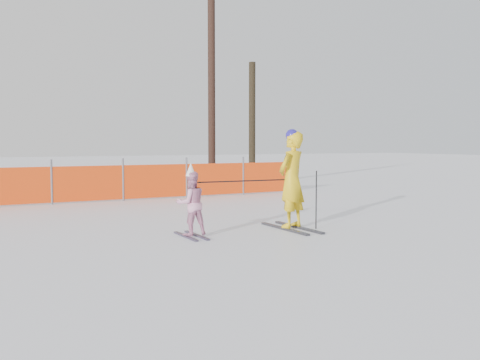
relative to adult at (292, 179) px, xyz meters
name	(u,v)px	position (x,y,z in m)	size (l,w,h in m)	color
ground	(253,236)	(-1.08, -0.36, -0.99)	(120.00, 120.00, 0.00)	white
adult	(292,179)	(0.00, 0.00, 0.00)	(0.82, 1.63, 1.97)	black
child	(191,203)	(-2.09, 0.13, -0.37)	(0.57, 1.03, 1.35)	black
ski_poles	(272,188)	(-0.47, -0.04, -0.16)	(2.43, 0.34, 1.16)	black
safety_fence	(3,186)	(-4.76, 6.61, -0.43)	(17.71, 0.06, 1.25)	#595960
tree_trunks	(229,108)	(3.53, 9.72, 2.07)	(2.52, 1.22, 6.95)	black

